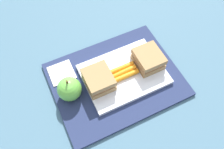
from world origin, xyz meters
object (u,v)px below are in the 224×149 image
Objects in this scene: carrot_sticks_bundle at (124,72)px; paper_napkin at (62,73)px; sandwich_half_right at (99,80)px; apple at (69,89)px; sandwich_half_left at (148,59)px; food_tray at (124,74)px.

carrot_sticks_bundle reaches higher than paper_napkin.
paper_napkin is at bearing -27.99° from carrot_sticks_bundle.
sandwich_half_right is 1.04× the size of apple.
sandwich_half_left is at bearing 180.00° from sandwich_half_right.
sandwich_half_left is at bearing 178.01° from apple.
apple is (0.08, -0.01, -0.00)m from sandwich_half_right.
carrot_sticks_bundle is at bearing 152.01° from paper_napkin.
sandwich_half_right is at bearing 0.20° from carrot_sticks_bundle.
apple is (0.16, -0.01, 0.01)m from carrot_sticks_bundle.
apple is at bearing -2.96° from food_tray.
apple is 1.10× the size of paper_napkin.
sandwich_half_right is 1.14× the size of paper_napkin.
sandwich_half_right is (0.08, 0.00, 0.03)m from food_tray.
sandwich_half_right is at bearing 0.00° from food_tray.
sandwich_half_left is 1.00× the size of sandwich_half_right.
sandwich_half_right is at bearing 0.00° from sandwich_half_left.
food_tray reaches higher than paper_napkin.
paper_napkin is (0.08, -0.09, -0.03)m from sandwich_half_right.
sandwich_half_left is 0.08m from carrot_sticks_bundle.
food_tray is 0.16m from apple.
sandwich_half_right is 1.05× the size of carrot_sticks_bundle.
sandwich_half_left and sandwich_half_right have the same top height.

